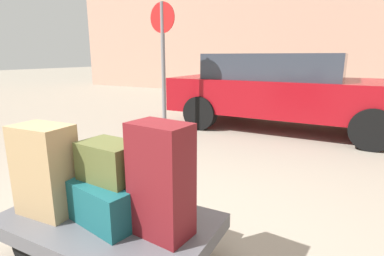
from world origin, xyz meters
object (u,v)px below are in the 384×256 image
at_px(suitcase_tan_front_right, 45,170).
at_px(no_parking_sign, 163,55).
at_px(luggage_cart, 109,226).
at_px(suitcase_maroon_rear_left, 161,180).
at_px(parked_car, 284,89).
at_px(suitcase_teal_stacked_top, 112,197).
at_px(duffel_bag_olive_topmost_pile, 110,161).

bearing_deg(suitcase_tan_front_right, no_parking_sign, 106.89).
height_order(luggage_cart, no_parking_sign, no_parking_sign).
bearing_deg(suitcase_maroon_rear_left, parked_car, 99.49).
relative_size(suitcase_teal_stacked_top, suitcase_tan_front_right, 0.89).
relative_size(suitcase_teal_stacked_top, suitcase_maroon_rear_left, 0.80).
height_order(suitcase_teal_stacked_top, parked_car, parked_car).
bearing_deg(no_parking_sign, duffel_bag_olive_topmost_pile, -63.20).
bearing_deg(suitcase_teal_stacked_top, suitcase_maroon_rear_left, 8.30).
relative_size(suitcase_maroon_rear_left, duffel_bag_olive_topmost_pile, 1.80).
bearing_deg(parked_car, suitcase_tan_front_right, -97.63).
xyz_separation_m(duffel_bag_olive_topmost_pile, parked_car, (0.21, 4.56, 0.04)).
distance_m(luggage_cart, parked_car, 4.62).
distance_m(luggage_cart, duffel_bag_olive_topmost_pile, 0.45).
bearing_deg(suitcase_teal_stacked_top, duffel_bag_olive_topmost_pile, 101.70).
bearing_deg(parked_car, duffel_bag_olive_topmost_pile, -92.69).
distance_m(suitcase_maroon_rear_left, parked_car, 4.59).
height_order(suitcase_tan_front_right, suitcase_maroon_rear_left, suitcase_maroon_rear_left).
relative_size(suitcase_maroon_rear_left, parked_car, 0.16).
relative_size(suitcase_teal_stacked_top, parked_car, 0.12).
bearing_deg(luggage_cart, suitcase_teal_stacked_top, 68.28).
relative_size(parked_car, no_parking_sign, 1.92).
bearing_deg(no_parking_sign, suitcase_maroon_rear_left, -57.84).
relative_size(duffel_bag_olive_topmost_pile, parked_car, 0.09).
bearing_deg(parked_car, no_parking_sign, -141.24).
xyz_separation_m(luggage_cart, parked_car, (0.23, 4.59, 0.49)).
height_order(suitcase_maroon_rear_left, no_parking_sign, no_parking_sign).
height_order(suitcase_teal_stacked_top, suitcase_maroon_rear_left, suitcase_maroon_rear_left).
bearing_deg(suitcase_maroon_rear_left, suitcase_tan_front_right, -163.51).
bearing_deg(suitcase_teal_stacked_top, luggage_cart, -100.02).
relative_size(suitcase_teal_stacked_top, no_parking_sign, 0.24).
xyz_separation_m(suitcase_teal_stacked_top, duffel_bag_olive_topmost_pile, (0.00, 0.00, 0.25)).
distance_m(suitcase_maroon_rear_left, duffel_bag_olive_topmost_pile, 0.40).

